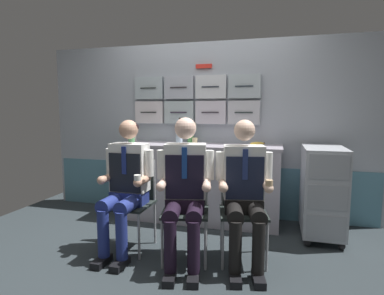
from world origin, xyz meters
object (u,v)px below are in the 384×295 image
folding_chair_left (134,193)px  folding_chair_right (242,200)px  crew_member_left (126,181)px  crew_member_right (245,187)px  service_trolley (323,190)px  sparkling_bottle_green (180,131)px  crew_member_center (185,185)px  folding_chair_center (186,199)px  paper_cup_blue (195,141)px  snack_banana (257,144)px

folding_chair_left → folding_chair_right: size_ratio=1.00×
crew_member_left → crew_member_right: (1.08, 0.05, 0.01)m
service_trolley → sparkling_bottle_green: 1.72m
sparkling_bottle_green → crew_member_center: bearing=-70.8°
crew_member_left → sparkling_bottle_green: (0.19, 1.07, 0.39)m
folding_chair_center → crew_member_center: 0.24m
service_trolley → folding_chair_center: service_trolley is taller
folding_chair_right → crew_member_right: crew_member_right is taller
crew_member_right → sparkling_bottle_green: bearing=130.8°
folding_chair_center → folding_chair_right: (0.49, 0.11, 0.00)m
crew_member_left → sparkling_bottle_green: same height
service_trolley → crew_member_right: bearing=-132.4°
folding_chair_center → sparkling_bottle_green: (-0.36, 0.98, 0.55)m
service_trolley → crew_member_center: (-1.21, -0.90, 0.19)m
folding_chair_left → folding_chair_center: same height
service_trolley → crew_member_right: (-0.72, -0.79, 0.17)m
folding_chair_left → paper_cup_blue: paper_cup_blue is taller
service_trolley → folding_chair_left: service_trolley is taller
folding_chair_center → crew_member_center: size_ratio=0.67×
folding_chair_right → sparkling_bottle_green: 1.34m
crew_member_center → sparkling_bottle_green: bearing=109.2°
service_trolley → sparkling_bottle_green: sparkling_bottle_green is taller
service_trolley → folding_chair_left: 1.92m
sparkling_bottle_green → paper_cup_blue: size_ratio=4.38×
folding_chair_right → snack_banana: (0.07, 0.89, 0.42)m
folding_chair_left → snack_banana: (1.11, 0.94, 0.42)m
crew_member_right → crew_member_left: bearing=-177.6°
crew_member_right → folding_chair_center: bearing=174.8°
folding_chair_left → crew_member_right: 1.09m
folding_chair_left → folding_chair_center: size_ratio=1.00×
crew_member_left → snack_banana: bearing=44.6°
sparkling_bottle_green → folding_chair_right: bearing=-45.5°
crew_member_left → crew_member_right: 1.08m
folding_chair_right → folding_chair_center: bearing=-167.3°
folding_chair_center → snack_banana: snack_banana is taller
service_trolley → crew_member_right: crew_member_right is taller
crew_member_center → paper_cup_blue: 1.18m
folding_chair_center → snack_banana: bearing=60.9°
crew_member_right → snack_banana: bearing=88.0°
sparkling_bottle_green → crew_member_left: bearing=-100.0°
paper_cup_blue → snack_banana: size_ratio=0.41×
service_trolley → folding_chair_right: bearing=-140.1°
folding_chair_right → sparkling_bottle_green: sparkling_bottle_green is taller
crew_member_left → folding_chair_right: (1.04, 0.20, -0.15)m
paper_cup_blue → service_trolley: bearing=-9.4°
crew_member_center → folding_chair_left: bearing=158.7°
folding_chair_left → crew_member_right: crew_member_right is taller
folding_chair_left → crew_member_center: 0.65m
folding_chair_center → crew_member_center: crew_member_center is taller
folding_chair_center → sparkling_bottle_green: 1.18m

